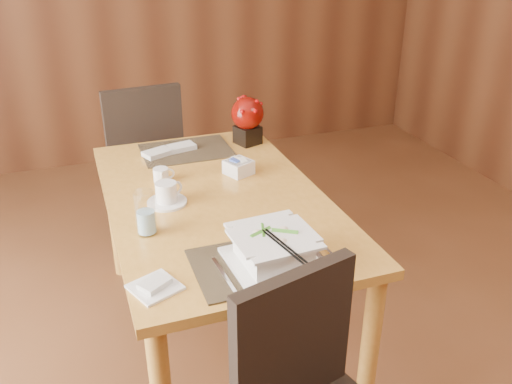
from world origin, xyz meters
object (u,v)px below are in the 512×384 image
object	(u,v)px
dining_table	(216,216)
bread_plate	(155,287)
far_chair	(142,153)
berry_decor	(247,118)
water_glass	(146,213)
creamer_jug	(161,175)
sugar_caddy	(239,167)
soup_setting	(273,250)
coffee_cup	(166,195)

from	to	relation	value
dining_table	bread_plate	xyz separation A→B (m)	(-0.36, -0.57, 0.10)
far_chair	bread_plate	bearing A→B (deg)	78.03
berry_decor	water_glass	bearing A→B (deg)	-130.84
water_glass	creamer_jug	bearing A→B (deg)	72.83
water_glass	bread_plate	world-z (taller)	water_glass
dining_table	sugar_caddy	distance (m)	0.28
creamer_jug	sugar_caddy	world-z (taller)	sugar_caddy
dining_table	bread_plate	world-z (taller)	bread_plate
bread_plate	far_chair	distance (m)	1.66
creamer_jug	sugar_caddy	distance (m)	0.36
soup_setting	bread_plate	size ratio (longest dim) A/B	2.22
soup_setting	sugar_caddy	distance (m)	0.77
soup_setting	berry_decor	bearing A→B (deg)	71.88
dining_table	far_chair	distance (m)	1.08
berry_decor	far_chair	distance (m)	0.79
berry_decor	creamer_jug	bearing A→B (deg)	-148.34
water_glass	creamer_jug	size ratio (longest dim) A/B	1.96
water_glass	coffee_cup	bearing A→B (deg)	61.50
sugar_caddy	berry_decor	size ratio (longest dim) A/B	0.44
creamer_jug	berry_decor	distance (m)	0.63
far_chair	soup_setting	bearing A→B (deg)	92.15
dining_table	bread_plate	size ratio (longest dim) A/B	10.60
far_chair	creamer_jug	bearing A→B (deg)	83.05
soup_setting	creamer_jug	xyz separation A→B (m)	(-0.23, 0.79, -0.03)
coffee_cup	bread_plate	world-z (taller)	coffee_cup
soup_setting	water_glass	world-z (taller)	water_glass
sugar_caddy	bread_plate	xyz separation A→B (m)	(-0.53, -0.76, -0.03)
creamer_jug	berry_decor	xyz separation A→B (m)	(0.52, 0.32, 0.11)
coffee_cup	berry_decor	size ratio (longest dim) A/B	0.66
coffee_cup	berry_decor	world-z (taller)	berry_decor
sugar_caddy	creamer_jug	bearing A→B (deg)	174.03
berry_decor	bread_plate	bearing A→B (deg)	-121.84
creamer_jug	bread_plate	xyz separation A→B (m)	(-0.17, -0.80, -0.03)
soup_setting	coffee_cup	size ratio (longest dim) A/B	1.89
sugar_caddy	berry_decor	xyz separation A→B (m)	(0.17, 0.36, 0.11)
creamer_jug	sugar_caddy	xyz separation A→B (m)	(0.36, -0.04, 0.00)
soup_setting	bread_plate	bearing A→B (deg)	176.56
dining_table	far_chair	xyz separation A→B (m)	(-0.16, 1.07, -0.09)
coffee_cup	creamer_jug	xyz separation A→B (m)	(0.02, 0.22, -0.01)
water_glass	far_chair	xyz separation A→B (m)	(0.16, 1.28, -0.28)
coffee_cup	far_chair	bearing A→B (deg)	87.51
soup_setting	far_chair	xyz separation A→B (m)	(-0.21, 1.64, -0.25)
soup_setting	water_glass	distance (m)	0.51
soup_setting	sugar_caddy	xyz separation A→B (m)	(0.12, 0.76, -0.03)
dining_table	soup_setting	xyz separation A→B (m)	(0.04, -0.57, 0.16)
dining_table	coffee_cup	xyz separation A→B (m)	(-0.21, 0.00, 0.14)
soup_setting	bread_plate	world-z (taller)	soup_setting
coffee_cup	creamer_jug	bearing A→B (deg)	85.33
dining_table	water_glass	xyz separation A→B (m)	(-0.33, -0.21, 0.18)
dining_table	creamer_jug	xyz separation A→B (m)	(-0.19, 0.23, 0.13)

